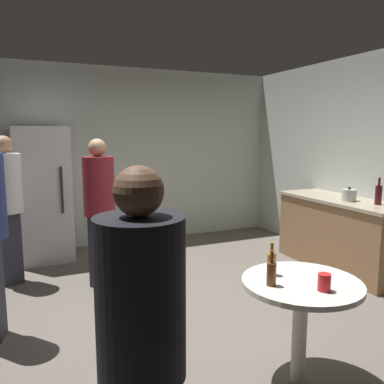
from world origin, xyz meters
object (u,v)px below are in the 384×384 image
Objects in this scene: wine_bottle_on_counter at (378,194)px; person_in_black_shirt at (142,340)px; refrigerator at (43,194)px; person_in_white_shirt at (7,199)px; person_in_maroon_shirt at (99,201)px; kettle at (349,195)px; foreground_table at (301,296)px; beer_bottle_brown at (271,273)px; beer_bottle_amber at (272,263)px; plastic_cup_red at (324,282)px.

person_in_black_shirt is (-3.36, -1.81, -0.09)m from wine_bottle_on_counter.
person_in_white_shirt is (-0.42, -0.77, 0.09)m from refrigerator.
person_in_black_shirt is (-0.40, -2.94, -0.04)m from person_in_maroon_shirt.
person_in_black_shirt is (-3.24, -2.13, -0.04)m from kettle.
person_in_white_shirt is at bearing 157.57° from wine_bottle_on_counter.
beer_bottle_brown reaches higher than foreground_table.
refrigerator reaches higher than foreground_table.
beer_bottle_amber is 0.19m from beer_bottle_brown.
kettle is at bearing -31.61° from refrigerator.
wine_bottle_on_counter is at bearing 11.09° from person_in_black_shirt.
person_in_white_shirt is (-1.84, 2.98, 0.20)m from plastic_cup_red.
foreground_table is 0.30m from beer_bottle_brown.
kettle is 0.14× the size of person_in_white_shirt.
person_in_black_shirt is (0.11, -4.19, 0.03)m from refrigerator.
beer_bottle_brown is 3.20m from person_in_white_shirt.
kettle reaches higher than beer_bottle_brown.
kettle is 2.64m from beer_bottle_brown.
refrigerator is 4.01m from plastic_cup_red.
person_in_maroon_shirt is 1.04× the size of person_in_black_shirt.
foreground_table is 0.29m from beer_bottle_amber.
wine_bottle_on_counter reaches higher than kettle.
foreground_table is at bearing 18.53° from person_in_white_shirt.
refrigerator is at bearing 145.58° from wine_bottle_on_counter.
person_in_maroon_shirt reaches higher than kettle.
refrigerator is 1.13× the size of person_in_black_shirt.
refrigerator is 1.35m from person_in_maroon_shirt.
plastic_cup_red is at bearing -146.16° from wine_bottle_on_counter.
refrigerator is at bearing 148.39° from kettle.
beer_bottle_amber is at bearing -21.10° from person_in_maroon_shirt.
wine_bottle_on_counter is at bearing -34.42° from refrigerator.
person_in_white_shirt is (-1.59, 2.77, 0.17)m from beer_bottle_brown.
foreground_table is 0.25m from plastic_cup_red.
beer_bottle_amber is (-0.12, 0.18, 0.19)m from foreground_table.
kettle is at bearing 56.42° from person_in_white_shirt.
beer_bottle_brown is at bearing -153.12° from wine_bottle_on_counter.
beer_bottle_amber is at bearing -69.18° from refrigerator.
refrigerator is at bearing 74.26° from person_in_black_shirt.
foreground_table is (1.41, -3.56, -0.27)m from refrigerator.
foreground_table is 3.35m from person_in_white_shirt.
wine_bottle_on_counter is 4.21m from person_in_white_shirt.
refrigerator reaches higher than beer_bottle_amber.
wine_bottle_on_counter is 1.35× the size of beer_bottle_brown.
person_in_white_shirt reaches higher than person_in_black_shirt.
plastic_cup_red is at bearing -138.82° from kettle.
refrigerator is 1.07× the size of person_in_white_shirt.
person_in_maroon_shirt is at bearing 159.17° from wine_bottle_on_counter.
kettle is at bearing 110.55° from wine_bottle_on_counter.
plastic_cup_red is 0.07× the size of person_in_white_shirt.
person_in_maroon_shirt is (-0.66, 2.29, 0.15)m from beer_bottle_brown.
wine_bottle_on_counter is 0.39× the size of foreground_table.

